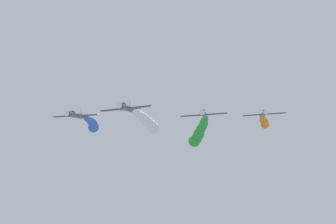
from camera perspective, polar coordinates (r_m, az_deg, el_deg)
The scene contains 8 objects.
airplane_lead at distance 90.34m, azimuth -4.81°, elevation 0.51°, with size 9.55×10.35×2.50m.
smoke_trail_lead at distance 107.09m, azimuth -2.33°, elevation -1.15°, with size 3.68×16.17×4.81m.
airplane_left_inner at distance 100.94m, azimuth 4.05°, elevation -0.23°, with size 9.56×10.35×2.37m.
smoke_trail_left_inner at distance 122.21m, azimuth 3.50°, elevation -2.37°, with size 5.73×21.36×7.04m.
airplane_right_inner at distance 104.58m, azimuth -10.47°, elevation -0.34°, with size 9.57×10.35×2.34m.
smoke_trail_right_inner at distance 120.51m, azimuth -8.58°, elevation -1.35°, with size 3.55×14.95×3.75m.
airplane_left_outer at distance 112.27m, azimuth 10.80°, elevation -0.18°, with size 9.56×10.35×2.35m.
smoke_trail_left_outer at distance 127.20m, azimuth 10.78°, elevation -1.05°, with size 2.93×12.38×3.27m.
Camera 1 is at (-12.28, 100.26, 117.38)m, focal length 53.89 mm.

